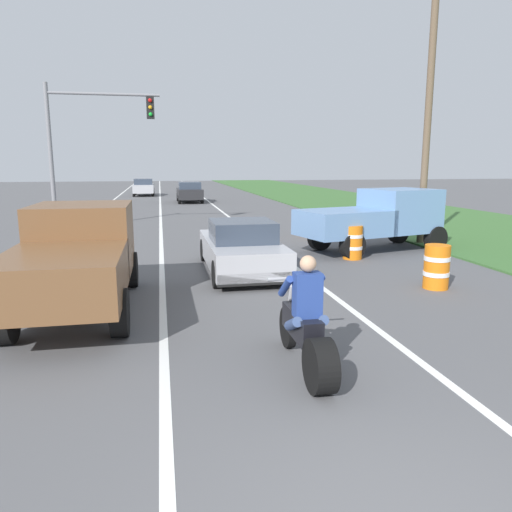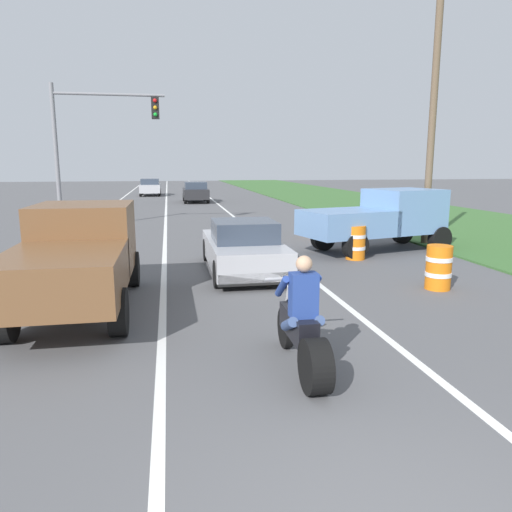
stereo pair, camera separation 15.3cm
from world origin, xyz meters
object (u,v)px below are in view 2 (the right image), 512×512
(construction_barrel_nearest, at_px, (439,267))
(traffic_light_mast_near, at_px, (90,134))
(construction_barrel_far, at_px, (314,224))
(motorcycle_with_rider, at_px, (303,331))
(pickup_truck_right_shoulder_light_blue, at_px, (381,217))
(distant_car_further_ahead, at_px, (150,187))
(sports_car_silver, at_px, (243,248))
(distant_car_far_ahead, at_px, (196,192))
(construction_barrel_mid, at_px, (356,242))
(pickup_truck_left_lane_brown, at_px, (78,254))

(construction_barrel_nearest, bearing_deg, traffic_light_mast_near, 127.61)
(construction_barrel_far, bearing_deg, motorcycle_with_rider, -107.63)
(construction_barrel_far, bearing_deg, pickup_truck_right_shoulder_light_blue, -70.44)
(pickup_truck_right_shoulder_light_blue, distance_m, distant_car_further_ahead, 31.04)
(motorcycle_with_rider, height_order, distant_car_further_ahead, motorcycle_with_rider)
(sports_car_silver, xyz_separation_m, distant_car_far_ahead, (0.10, 23.83, 0.14))
(sports_car_silver, relative_size, traffic_light_mast_near, 0.72)
(distant_car_far_ahead, bearing_deg, construction_barrel_far, -78.90)
(construction_barrel_mid, relative_size, distant_car_further_ahead, 0.25)
(pickup_truck_left_lane_brown, height_order, construction_barrel_nearest, pickup_truck_left_lane_brown)
(construction_barrel_nearest, xyz_separation_m, distant_car_far_ahead, (-3.96, 26.36, 0.27))
(distant_car_far_ahead, height_order, distant_car_further_ahead, same)
(construction_barrel_nearest, relative_size, construction_barrel_mid, 1.00)
(construction_barrel_mid, bearing_deg, traffic_light_mast_near, 136.45)
(distant_car_further_ahead, bearing_deg, traffic_light_mast_near, -93.77)
(sports_car_silver, relative_size, pickup_truck_right_shoulder_light_blue, 0.84)
(pickup_truck_right_shoulder_light_blue, height_order, construction_barrel_nearest, pickup_truck_right_shoulder_light_blue)
(pickup_truck_right_shoulder_light_blue, xyz_separation_m, distant_car_far_ahead, (-4.76, 21.51, -0.33))
(construction_barrel_nearest, bearing_deg, sports_car_silver, 148.07)
(distant_car_further_ahead, bearing_deg, distant_car_far_ahead, -67.05)
(sports_car_silver, xyz_separation_m, distant_car_further_ahead, (-3.46, 32.23, 0.14))
(construction_barrel_nearest, relative_size, distant_car_further_ahead, 0.25)
(traffic_light_mast_near, bearing_deg, construction_barrel_mid, -43.55)
(pickup_truck_right_shoulder_light_blue, height_order, distant_car_far_ahead, pickup_truck_right_shoulder_light_blue)
(motorcycle_with_rider, xyz_separation_m, construction_barrel_mid, (3.70, 7.40, -0.09))
(sports_car_silver, bearing_deg, pickup_truck_right_shoulder_light_blue, 25.63)
(pickup_truck_right_shoulder_light_blue, height_order, construction_barrel_mid, pickup_truck_right_shoulder_light_blue)
(traffic_light_mast_near, relative_size, construction_barrel_mid, 6.00)
(sports_car_silver, bearing_deg, construction_barrel_nearest, -31.93)
(motorcycle_with_rider, xyz_separation_m, distant_car_further_ahead, (-3.30, 38.53, 0.18))
(motorcycle_with_rider, xyz_separation_m, sports_car_silver, (0.16, 6.30, 0.04))
(motorcycle_with_rider, xyz_separation_m, pickup_truck_right_shoulder_light_blue, (5.02, 8.62, 0.51))
(pickup_truck_left_lane_brown, height_order, distant_car_further_ahead, pickup_truck_left_lane_brown)
(construction_barrel_far, bearing_deg, distant_car_further_ahead, 105.01)
(motorcycle_with_rider, bearing_deg, construction_barrel_mid, 63.44)
(pickup_truck_right_shoulder_light_blue, bearing_deg, construction_barrel_nearest, -99.31)
(sports_car_silver, distance_m, traffic_light_mast_near, 10.99)
(construction_barrel_nearest, height_order, construction_barrel_far, same)
(traffic_light_mast_near, bearing_deg, construction_barrel_far, -22.03)
(construction_barrel_mid, height_order, distant_car_further_ahead, distant_car_further_ahead)
(construction_barrel_mid, bearing_deg, distant_car_far_ahead, 98.61)
(pickup_truck_right_shoulder_light_blue, bearing_deg, distant_car_further_ahead, 105.53)
(traffic_light_mast_near, height_order, distant_car_far_ahead, traffic_light_mast_near)
(motorcycle_with_rider, height_order, construction_barrel_mid, motorcycle_with_rider)
(motorcycle_with_rider, height_order, sports_car_silver, motorcycle_with_rider)
(motorcycle_with_rider, xyz_separation_m, pickup_truck_left_lane_brown, (-3.45, 3.56, 0.51))
(pickup_truck_left_lane_brown, bearing_deg, construction_barrel_nearest, 1.55)
(construction_barrel_mid, bearing_deg, sports_car_silver, -162.62)
(construction_barrel_mid, xyz_separation_m, construction_barrel_far, (0.11, 4.60, 0.00))
(pickup_truck_right_shoulder_light_blue, distance_m, construction_barrel_nearest, 4.96)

